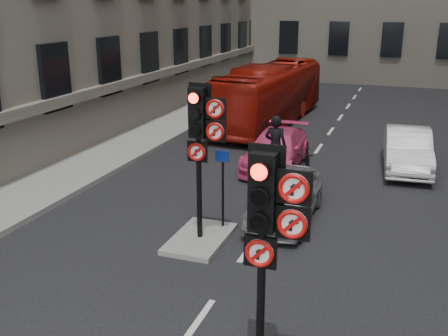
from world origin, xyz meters
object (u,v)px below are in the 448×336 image
Objects in this scene: bus_red at (269,94)px; info_sign at (223,178)px; car_white at (407,149)px; car_pink at (276,149)px; motorcyclist at (275,146)px; signal_near at (269,218)px; motorcycle at (306,165)px; signal_far at (202,129)px; car_silver at (286,195)px.

bus_red is 5.01× the size of info_sign.
car_white is 2.12× the size of info_sign.
car_pink is 1.03m from motorcyclist.
info_sign is (-2.39, 4.74, -1.22)m from signal_near.
info_sign is at bearing 91.09° from motorcyclist.
signal_near reaches higher than car_pink.
signal_near is at bearing -77.47° from car_pink.
car_pink is 5.57m from info_sign.
motorcycle is (-2.92, -2.39, -0.16)m from car_white.
signal_far is at bearing 89.01° from motorcyclist.
signal_near is at bearing -103.03° from car_white.
motorcycle is (-0.10, 3.09, -0.12)m from car_silver.
car_pink is 1.70m from motorcycle.
bus_red is (-6.13, 5.06, 0.67)m from car_white.
signal_far reaches higher than motorcycle.
car_white is at bearing 15.61° from car_pink.
motorcycle is at bearing -145.25° from car_white.
signal_near is 6.41m from car_silver.
car_silver is 0.89× the size of car_pink.
car_pink is 6.64m from bus_red.
signal_near is 11.78m from car_white.
signal_far is 8.88m from car_white.
car_white is (4.30, 7.50, -2.03)m from signal_far.
signal_far is 1.81× the size of motorcyclist.
car_white is at bearing 60.14° from signal_far.
bus_red is at bearing -70.66° from motorcyclist.
signal_far is (-2.60, 4.00, 0.12)m from signal_near.
bus_red is at bearing 135.86° from car_white.
motorcyclist reaches higher than car_pink.
motorcyclist is at bearing -155.76° from car_white.
bus_red is (-1.82, 12.56, -1.36)m from signal_far.
motorcycle is (1.38, 5.10, -2.19)m from signal_far.
signal_far reaches higher than car_silver.
motorcycle is at bearing 78.95° from info_sign.
bus_red reaches higher than motorcycle.
car_white is 3.78m from motorcycle.
motorcyclist is (-2.26, 9.32, -1.59)m from signal_near.
car_silver is at bearing 111.64° from motorcyclist.
motorcycle is 0.89× the size of info_sign.
info_sign is at bearing -135.18° from car_silver.
bus_red is 4.88× the size of motorcyclist.
car_pink is at bearing -68.59° from bus_red.
car_silver is (-1.12, 6.01, -1.95)m from signal_near.
signal_far is 6.60m from car_pink.
car_white is at bearing -35.44° from bus_red.
bus_red reaches higher than motorcyclist.
car_pink is at bearing 107.25° from car_silver.
signal_far is at bearing -126.61° from car_silver.
motorcyclist reaches higher than motorcycle.
car_pink is at bearing 103.50° from signal_near.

